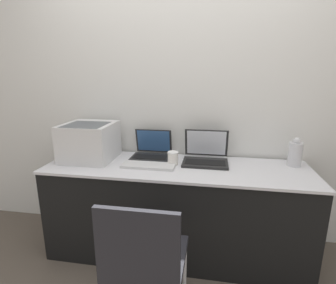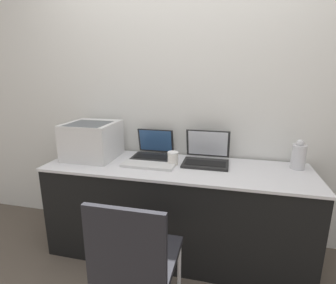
{
  "view_description": "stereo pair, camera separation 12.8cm",
  "coord_description": "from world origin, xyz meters",
  "px_view_note": "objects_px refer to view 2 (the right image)",
  "views": [
    {
      "loc": [
        0.26,
        -1.59,
        1.44
      ],
      "look_at": [
        -0.07,
        0.32,
        0.93
      ],
      "focal_mm": 28.0,
      "sensor_mm": 36.0,
      "label": 1
    },
    {
      "loc": [
        0.38,
        -1.57,
        1.44
      ],
      "look_at": [
        -0.07,
        0.32,
        0.93
      ],
      "focal_mm": 28.0,
      "sensor_mm": 36.0,
      "label": 2
    }
  ],
  "objects_px": {
    "metal_pitcher": "(299,156)",
    "coffee_cup": "(173,158)",
    "chair": "(135,257)",
    "external_keyboard": "(148,165)",
    "laptop_right": "(206,156)",
    "laptop_left": "(153,151)",
    "printer": "(92,139)"
  },
  "relations": [
    {
      "from": "printer",
      "to": "coffee_cup",
      "type": "distance_m",
      "value": 0.7
    },
    {
      "from": "coffee_cup",
      "to": "laptop_right",
      "type": "bearing_deg",
      "value": 22.12
    },
    {
      "from": "coffee_cup",
      "to": "chair",
      "type": "bearing_deg",
      "value": -91.95
    },
    {
      "from": "metal_pitcher",
      "to": "coffee_cup",
      "type": "bearing_deg",
      "value": -172.31
    },
    {
      "from": "laptop_left",
      "to": "metal_pitcher",
      "type": "xyz_separation_m",
      "value": [
        1.13,
        -0.03,
        0.05
      ]
    },
    {
      "from": "laptop_right",
      "to": "external_keyboard",
      "type": "relative_size",
      "value": 0.87
    },
    {
      "from": "printer",
      "to": "laptop_right",
      "type": "height_order",
      "value": "printer"
    },
    {
      "from": "external_keyboard",
      "to": "metal_pitcher",
      "type": "distance_m",
      "value": 1.13
    },
    {
      "from": "printer",
      "to": "metal_pitcher",
      "type": "xyz_separation_m",
      "value": [
        1.62,
        0.11,
        -0.06
      ]
    },
    {
      "from": "chair",
      "to": "laptop_left",
      "type": "bearing_deg",
      "value": 100.77
    },
    {
      "from": "chair",
      "to": "external_keyboard",
      "type": "bearing_deg",
      "value": 102.01
    },
    {
      "from": "laptop_left",
      "to": "laptop_right",
      "type": "relative_size",
      "value": 0.89
    },
    {
      "from": "external_keyboard",
      "to": "metal_pitcher",
      "type": "bearing_deg",
      "value": 10.98
    },
    {
      "from": "laptop_left",
      "to": "coffee_cup",
      "type": "distance_m",
      "value": 0.26
    },
    {
      "from": "chair",
      "to": "metal_pitcher",
      "type": "bearing_deg",
      "value": 43.82
    },
    {
      "from": "printer",
      "to": "laptop_right",
      "type": "bearing_deg",
      "value": 5.1
    },
    {
      "from": "laptop_right",
      "to": "chair",
      "type": "relative_size",
      "value": 0.41
    },
    {
      "from": "printer",
      "to": "laptop_left",
      "type": "height_order",
      "value": "printer"
    },
    {
      "from": "printer",
      "to": "external_keyboard",
      "type": "xyz_separation_m",
      "value": [
        0.52,
        -0.11,
        -0.15
      ]
    },
    {
      "from": "external_keyboard",
      "to": "metal_pitcher",
      "type": "xyz_separation_m",
      "value": [
        1.1,
        0.21,
        0.09
      ]
    },
    {
      "from": "laptop_left",
      "to": "laptop_right",
      "type": "height_order",
      "value": "laptop_right"
    },
    {
      "from": "coffee_cup",
      "to": "chair",
      "type": "relative_size",
      "value": 0.12
    },
    {
      "from": "external_keyboard",
      "to": "chair",
      "type": "distance_m",
      "value": 0.76
    },
    {
      "from": "laptop_left",
      "to": "chair",
      "type": "height_order",
      "value": "laptop_left"
    },
    {
      "from": "laptop_left",
      "to": "laptop_right",
      "type": "distance_m",
      "value": 0.46
    },
    {
      "from": "chair",
      "to": "coffee_cup",
      "type": "bearing_deg",
      "value": 88.05
    },
    {
      "from": "printer",
      "to": "laptop_left",
      "type": "distance_m",
      "value": 0.52
    },
    {
      "from": "external_keyboard",
      "to": "metal_pitcher",
      "type": "height_order",
      "value": "metal_pitcher"
    },
    {
      "from": "printer",
      "to": "chair",
      "type": "height_order",
      "value": "printer"
    },
    {
      "from": "laptop_right",
      "to": "metal_pitcher",
      "type": "relative_size",
      "value": 1.57
    },
    {
      "from": "printer",
      "to": "external_keyboard",
      "type": "relative_size",
      "value": 0.99
    },
    {
      "from": "coffee_cup",
      "to": "chair",
      "type": "xyz_separation_m",
      "value": [
        -0.03,
        -0.79,
        -0.3
      ]
    }
  ]
}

